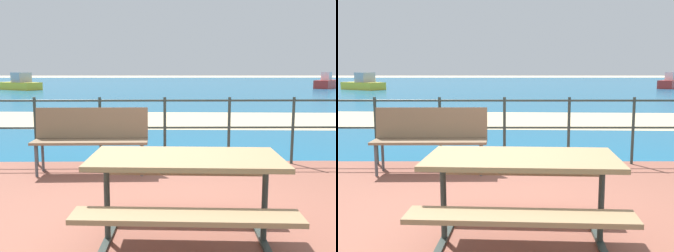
% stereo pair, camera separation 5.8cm
% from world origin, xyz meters
% --- Properties ---
extents(ground_plane, '(240.00, 240.00, 0.00)m').
position_xyz_m(ground_plane, '(0.00, 0.00, 0.00)').
color(ground_plane, beige).
extents(patio_paving, '(6.40, 5.20, 0.06)m').
position_xyz_m(patio_paving, '(0.00, 0.00, 0.03)').
color(patio_paving, brown).
rests_on(patio_paving, ground).
extents(sea_water, '(90.00, 90.00, 0.01)m').
position_xyz_m(sea_water, '(0.00, 40.00, 0.01)').
color(sea_water, '#145B84').
rests_on(sea_water, ground).
extents(beach_strip, '(54.13, 6.49, 0.01)m').
position_xyz_m(beach_strip, '(0.00, 8.28, 0.01)').
color(beach_strip, tan).
rests_on(beach_strip, ground).
extents(picnic_table, '(1.62, 1.54, 0.74)m').
position_xyz_m(picnic_table, '(0.15, -0.30, 0.63)').
color(picnic_table, '#8C704C').
rests_on(picnic_table, patio_paving).
extents(park_bench, '(1.59, 0.44, 0.91)m').
position_xyz_m(park_bench, '(-1.04, 1.98, 0.61)').
color(park_bench, '#7A6047').
rests_on(park_bench, patio_paving).
extents(railing_fence, '(5.94, 0.04, 1.03)m').
position_xyz_m(railing_fence, '(0.00, 2.43, 0.70)').
color(railing_fence, '#2D3833').
rests_on(railing_fence, patio_paving).
extents(boat_near, '(3.59, 4.42, 1.39)m').
position_xyz_m(boat_near, '(14.40, 30.01, 0.44)').
color(boat_near, red).
rests_on(boat_near, sea_water).
extents(boat_far, '(4.10, 3.28, 1.36)m').
position_xyz_m(boat_far, '(-11.40, 27.22, 0.46)').
color(boat_far, yellow).
rests_on(boat_far, sea_water).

